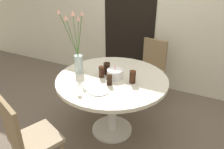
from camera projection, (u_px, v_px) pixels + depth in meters
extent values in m
plane|color=#6B5B4C|center=(112.00, 130.00, 2.84)|extent=(16.00, 16.00, 0.00)
cube|color=beige|center=(153.00, 10.00, 3.41)|extent=(8.00, 0.05, 2.60)
cube|color=black|center=(129.00, 25.00, 3.66)|extent=(0.90, 0.01, 2.05)
cylinder|color=beige|center=(112.00, 79.00, 2.51)|extent=(1.28, 1.28, 0.04)
cylinder|color=silver|center=(112.00, 106.00, 2.67)|extent=(0.11, 0.11, 0.69)
cylinder|color=silver|center=(112.00, 129.00, 2.83)|extent=(0.51, 0.51, 0.03)
cube|color=#9E896B|center=(148.00, 73.00, 3.35)|extent=(0.45, 0.45, 0.04)
cube|color=olive|center=(155.00, 54.00, 3.37)|extent=(0.38, 0.09, 0.46)
cylinder|color=olive|center=(132.00, 87.00, 3.42)|extent=(0.03, 0.03, 0.42)
cylinder|color=olive|center=(152.00, 94.00, 3.24)|extent=(0.03, 0.03, 0.42)
cylinder|color=olive|center=(143.00, 79.00, 3.67)|extent=(0.03, 0.03, 0.42)
cylinder|color=olive|center=(162.00, 85.00, 3.49)|extent=(0.03, 0.03, 0.42)
cube|color=#9E896B|center=(36.00, 139.00, 2.06)|extent=(0.52, 0.52, 0.04)
cube|color=olive|center=(11.00, 127.00, 1.84)|extent=(0.37, 0.17, 0.46)
cylinder|color=olive|center=(47.00, 140.00, 2.38)|extent=(0.03, 0.03, 0.42)
cylinder|color=white|center=(115.00, 74.00, 2.48)|extent=(0.18, 0.18, 0.10)
cylinder|color=#E54C4C|center=(115.00, 68.00, 2.44)|extent=(0.01, 0.01, 0.04)
cylinder|color=#B2C6C1|center=(79.00, 64.00, 2.58)|extent=(0.10, 0.10, 0.22)
cylinder|color=#4C7538|center=(78.00, 37.00, 2.51)|extent=(0.07, 0.14, 0.40)
cone|color=#E0997F|center=(78.00, 18.00, 2.49)|extent=(0.05, 0.05, 0.05)
cylinder|color=#4C7538|center=(80.00, 36.00, 2.36)|extent=(0.15, 0.09, 0.51)
cone|color=#E0997F|center=(82.00, 13.00, 2.19)|extent=(0.04, 0.04, 0.04)
cylinder|color=#4C7538|center=(69.00, 35.00, 2.39)|extent=(0.12, 0.14, 0.52)
cone|color=#E0997F|center=(58.00, 11.00, 2.25)|extent=(0.04, 0.04, 0.05)
cylinder|color=#4C7538|center=(75.00, 35.00, 2.47)|extent=(0.09, 0.07, 0.47)
cone|color=#E0997F|center=(73.00, 13.00, 2.41)|extent=(0.06, 0.06, 0.06)
cylinder|color=#4C7538|center=(72.00, 37.00, 2.40)|extent=(0.06, 0.11, 0.46)
cone|color=#E0997F|center=(66.00, 17.00, 2.27)|extent=(0.05, 0.05, 0.05)
cylinder|color=silver|center=(99.00, 91.00, 2.23)|extent=(0.22, 0.22, 0.01)
cylinder|color=#33190C|center=(133.00, 77.00, 2.36)|extent=(0.07, 0.07, 0.14)
cylinder|color=black|center=(109.00, 80.00, 2.33)|extent=(0.06, 0.06, 0.11)
cylinder|color=black|center=(107.00, 68.00, 2.57)|extent=(0.08, 0.08, 0.14)
cylinder|color=#33190C|center=(102.00, 72.00, 2.49)|extent=(0.06, 0.06, 0.13)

